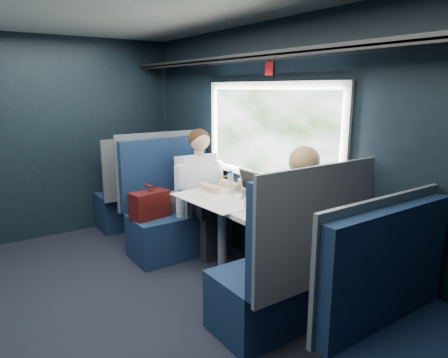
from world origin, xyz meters
TOP-DOWN VIEW (x-y plane):
  - ground at (0.00, 0.00)m, footprint 2.80×4.20m
  - room_shell at (0.02, 0.00)m, footprint 3.00×4.40m
  - table at (1.03, 0.00)m, footprint 0.62×1.00m
  - seat_bay_near at (0.83, 0.87)m, footprint 1.04×0.62m
  - seat_bay_far at (0.85, -0.87)m, footprint 1.04×0.62m
  - seat_row_front at (0.85, 1.80)m, footprint 1.04×0.51m
  - seat_row_back at (0.85, -1.80)m, footprint 1.04×0.51m
  - man at (1.10, 0.70)m, footprint 0.53×0.56m
  - woman at (1.10, -0.71)m, footprint 0.53×0.56m
  - papers at (0.93, 0.12)m, footprint 0.62×0.86m
  - laptop at (1.22, 0.11)m, footprint 0.24×0.31m
  - bottle_small at (1.20, 0.33)m, footprint 0.06×0.06m
  - cup at (1.33, 0.32)m, footprint 0.07×0.07m

SIDE VIEW (x-z plane):
  - ground at x=0.00m, z-range -0.01..0.00m
  - seat_row_front at x=0.85m, z-range -0.17..0.99m
  - seat_row_back at x=0.85m, z-range -0.17..0.99m
  - seat_bay_far at x=0.85m, z-range -0.22..1.04m
  - seat_bay_near at x=0.83m, z-range -0.20..1.06m
  - table at x=1.03m, z-range 0.29..1.03m
  - man at x=1.10m, z-range 0.06..1.38m
  - woman at x=1.10m, z-range 0.07..1.39m
  - papers at x=0.93m, z-range 0.74..0.75m
  - cup at x=1.33m, z-range 0.74..0.83m
  - laptop at x=1.22m, z-range 0.69..0.92m
  - bottle_small at x=1.20m, z-range 0.73..0.92m
  - room_shell at x=0.02m, z-range 0.28..2.68m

